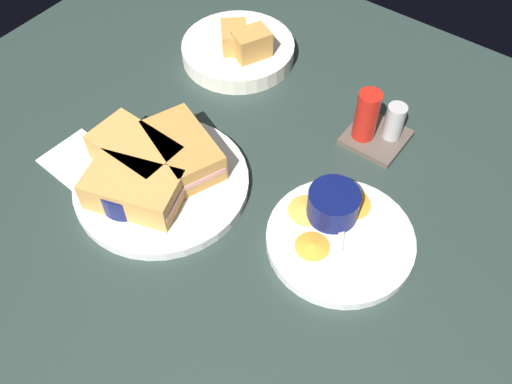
% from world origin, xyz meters
% --- Properties ---
extents(ground_plane, '(1.10, 1.10, 0.03)m').
position_xyz_m(ground_plane, '(0.00, 0.00, -0.01)').
color(ground_plane, '#283833').
extents(plate_sandwich_main, '(0.26, 0.26, 0.02)m').
position_xyz_m(plate_sandwich_main, '(-0.06, -0.05, 0.01)').
color(plate_sandwich_main, white).
rests_on(plate_sandwich_main, ground_plane).
extents(sandwich_half_near, '(0.15, 0.12, 0.05)m').
position_xyz_m(sandwich_half_near, '(-0.06, 0.00, 0.04)').
color(sandwich_half_near, '#C68C42').
rests_on(sandwich_half_near, plate_sandwich_main).
extents(sandwich_half_far, '(0.13, 0.08, 0.05)m').
position_xyz_m(sandwich_half_far, '(-0.11, -0.05, 0.04)').
color(sandwich_half_far, tan).
rests_on(sandwich_half_far, plate_sandwich_main).
extents(sandwich_half_extra, '(0.15, 0.11, 0.05)m').
position_xyz_m(sandwich_half_extra, '(-0.07, -0.10, 0.04)').
color(sandwich_half_extra, tan).
rests_on(sandwich_half_extra, plate_sandwich_main).
extents(ramekin_dark_sauce, '(0.08, 0.08, 0.04)m').
position_xyz_m(ramekin_dark_sauce, '(-0.08, -0.10, 0.04)').
color(ramekin_dark_sauce, '#0C144C').
rests_on(ramekin_dark_sauce, plate_sandwich_main).
extents(spoon_by_dark_ramekin, '(0.04, 0.10, 0.01)m').
position_xyz_m(spoon_by_dark_ramekin, '(-0.06, -0.05, 0.02)').
color(spoon_by_dark_ramekin, silver).
rests_on(spoon_by_dark_ramekin, plate_sandwich_main).
extents(plate_chips_companion, '(0.20, 0.20, 0.02)m').
position_xyz_m(plate_chips_companion, '(0.20, 0.02, 0.01)').
color(plate_chips_companion, white).
rests_on(plate_chips_companion, ground_plane).
extents(ramekin_light_gravy, '(0.07, 0.07, 0.04)m').
position_xyz_m(ramekin_light_gravy, '(0.17, 0.05, 0.04)').
color(ramekin_light_gravy, '#0C144C').
rests_on(ramekin_light_gravy, plate_chips_companion).
extents(spoon_by_gravy_ramekin, '(0.06, 0.09, 0.01)m').
position_xyz_m(spoon_by_gravy_ramekin, '(0.18, 0.06, 0.02)').
color(spoon_by_gravy_ramekin, silver).
rests_on(spoon_by_gravy_ramekin, plate_chips_companion).
extents(plantain_chip_scatter, '(0.12, 0.17, 0.01)m').
position_xyz_m(plantain_chip_scatter, '(0.16, 0.04, 0.02)').
color(plantain_chip_scatter, gold).
rests_on(plantain_chip_scatter, plate_chips_companion).
extents(bread_basket_rear, '(0.20, 0.20, 0.08)m').
position_xyz_m(bread_basket_rear, '(-0.15, 0.25, 0.02)').
color(bread_basket_rear, silver).
rests_on(bread_basket_rear, ground_plane).
extents(condiment_caddy, '(0.09, 0.09, 0.10)m').
position_xyz_m(condiment_caddy, '(0.14, 0.22, 0.03)').
color(condiment_caddy, brown).
rests_on(condiment_caddy, ground_plane).
extents(paper_napkin_folded, '(0.12, 0.10, 0.00)m').
position_xyz_m(paper_napkin_folded, '(-0.20, -0.09, 0.00)').
color(paper_napkin_folded, white).
rests_on(paper_napkin_folded, ground_plane).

